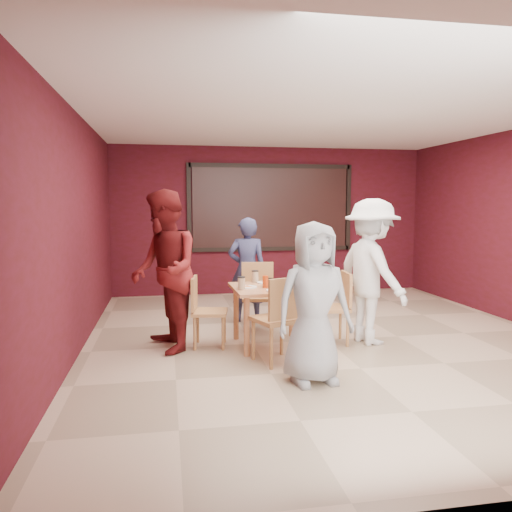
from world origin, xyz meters
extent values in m
plane|color=tan|center=(0.00, 0.00, 0.00)|extent=(7.00, 7.00, 0.00)
cube|color=black|center=(0.00, 3.45, 1.65)|extent=(3.00, 0.02, 1.50)
cube|color=#C37D50|center=(-0.75, -0.11, 0.71)|extent=(0.94, 0.94, 0.04)
cylinder|color=#C37D50|center=(-1.13, 0.25, 0.34)|extent=(0.07, 0.07, 0.69)
cylinder|color=#C37D50|center=(-0.40, 0.27, 0.34)|extent=(0.07, 0.07, 0.69)
cylinder|color=#C37D50|center=(-1.11, -0.49, 0.34)|extent=(0.07, 0.07, 0.69)
cylinder|color=#C37D50|center=(-0.38, -0.47, 0.34)|extent=(0.07, 0.07, 0.69)
cylinder|color=white|center=(-0.75, -0.40, 0.73)|extent=(0.23, 0.23, 0.01)
cone|color=#EBA053|center=(-0.75, -0.40, 0.75)|extent=(0.21, 0.21, 0.02)
cylinder|color=beige|center=(-0.63, -0.49, 0.80)|extent=(0.09, 0.09, 0.14)
cylinder|color=black|center=(-0.63, -0.49, 0.87)|extent=(0.09, 0.09, 0.01)
cylinder|color=white|center=(-0.75, 0.18, 0.73)|extent=(0.23, 0.23, 0.01)
cone|color=#EBA053|center=(-0.75, 0.18, 0.75)|extent=(0.21, 0.21, 0.02)
cylinder|color=beige|center=(-0.88, 0.27, 0.80)|extent=(0.09, 0.09, 0.14)
cylinder|color=black|center=(-0.88, 0.27, 0.87)|extent=(0.09, 0.09, 0.01)
cylinder|color=white|center=(-1.04, -0.11, 0.73)|extent=(0.23, 0.23, 0.01)
cone|color=#EBA053|center=(-1.04, -0.11, 0.75)|extent=(0.21, 0.21, 0.02)
cylinder|color=beige|center=(-1.13, -0.24, 0.80)|extent=(0.09, 0.09, 0.14)
cylinder|color=black|center=(-1.13, -0.24, 0.87)|extent=(0.09, 0.09, 0.01)
cylinder|color=white|center=(-0.46, -0.11, 0.73)|extent=(0.23, 0.23, 0.01)
cone|color=#EBA053|center=(-0.46, -0.11, 0.75)|extent=(0.21, 0.21, 0.02)
cylinder|color=beige|center=(-0.37, 0.02, 0.80)|extent=(0.09, 0.09, 0.14)
cylinder|color=black|center=(-0.37, 0.02, 0.87)|extent=(0.09, 0.09, 0.01)
cylinder|color=white|center=(-0.68, -0.14, 0.78)|extent=(0.06, 0.06, 0.10)
cylinder|color=white|center=(-0.73, -0.19, 0.77)|extent=(0.05, 0.05, 0.08)
cylinder|color=#C23B0D|center=(-0.83, -0.16, 0.80)|extent=(0.07, 0.07, 0.15)
cube|color=black|center=(-0.79, -0.09, 0.78)|extent=(0.13, 0.10, 0.11)
cube|color=#AE8143|center=(-0.82, -0.74, 0.47)|extent=(0.59, 0.59, 0.04)
cylinder|color=#AE8143|center=(-0.71, -0.50, 0.23)|extent=(0.04, 0.04, 0.45)
cylinder|color=#AE8143|center=(-1.06, -0.63, 0.23)|extent=(0.04, 0.04, 0.45)
cylinder|color=#AE8143|center=(-0.58, -0.85, 0.23)|extent=(0.04, 0.04, 0.45)
cylinder|color=#AE8143|center=(-0.93, -0.98, 0.23)|extent=(0.04, 0.04, 0.45)
cube|color=#AE8143|center=(-0.75, -0.94, 0.74)|extent=(0.45, 0.19, 0.44)
cube|color=#AE8143|center=(-0.77, 0.65, 0.45)|extent=(0.50, 0.50, 0.04)
cylinder|color=#AE8143|center=(-0.97, 0.50, 0.22)|extent=(0.04, 0.04, 0.43)
cylinder|color=#AE8143|center=(-0.62, 0.45, 0.22)|extent=(0.04, 0.04, 0.43)
cylinder|color=#AE8143|center=(-0.92, 0.85, 0.22)|extent=(0.04, 0.04, 0.43)
cylinder|color=#AE8143|center=(-0.57, 0.80, 0.22)|extent=(0.04, 0.04, 0.43)
cube|color=#AE8143|center=(-0.74, 0.85, 0.70)|extent=(0.44, 0.10, 0.42)
cube|color=#AE8143|center=(-1.49, -0.02, 0.42)|extent=(0.47, 0.47, 0.04)
cylinder|color=#AE8143|center=(-1.35, -0.21, 0.20)|extent=(0.04, 0.04, 0.40)
cylinder|color=#AE8143|center=(-1.29, 0.12, 0.20)|extent=(0.04, 0.04, 0.40)
cylinder|color=#AE8143|center=(-1.68, -0.15, 0.20)|extent=(0.04, 0.04, 0.40)
cylinder|color=#AE8143|center=(-1.62, 0.17, 0.20)|extent=(0.04, 0.04, 0.40)
cube|color=#AE8143|center=(-1.67, 0.01, 0.66)|extent=(0.10, 0.41, 0.39)
cube|color=#AE8143|center=(0.00, -0.14, 0.44)|extent=(0.46, 0.46, 0.04)
cylinder|color=#AE8143|center=(-0.16, 0.05, 0.21)|extent=(0.04, 0.04, 0.42)
cylinder|color=#AE8143|center=(-0.19, -0.29, 0.21)|extent=(0.04, 0.04, 0.42)
cylinder|color=#AE8143|center=(0.18, 0.02, 0.21)|extent=(0.04, 0.04, 0.42)
cylinder|color=#AE8143|center=(0.15, -0.33, 0.21)|extent=(0.04, 0.04, 0.42)
cube|color=#AE8143|center=(0.19, -0.15, 0.68)|extent=(0.07, 0.43, 0.41)
imported|color=gray|center=(-0.61, -1.41, 0.78)|extent=(0.81, 0.58, 1.56)
imported|color=#323559|center=(-0.83, 1.20, 0.76)|extent=(0.59, 0.42, 1.53)
imported|color=maroon|center=(-2.02, -0.10, 0.95)|extent=(0.90, 1.05, 1.90)
imported|color=white|center=(0.49, -0.20, 0.89)|extent=(0.94, 1.29, 1.79)
camera|label=1|loc=(-1.99, -5.93, 1.73)|focal=35.00mm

